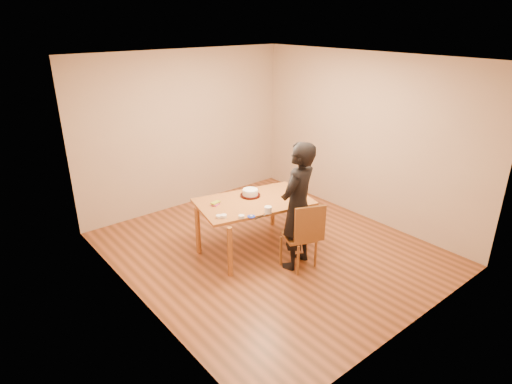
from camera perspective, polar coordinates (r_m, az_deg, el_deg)
room_shell at (r=6.05m, az=-0.15°, el=4.79°), size 4.00×4.50×2.70m
dining_table at (r=6.09m, az=-0.30°, el=-1.34°), size 1.75×1.28×0.04m
dining_chair at (r=5.79m, az=5.73°, el=-5.89°), size 0.51×0.51×0.04m
cake_plate at (r=6.23m, az=-0.77°, el=-0.44°), size 0.30×0.30×0.02m
cake at (r=6.22m, az=-0.77°, el=-0.04°), size 0.23×0.23×0.07m
frosting_dome at (r=6.20m, az=-0.77°, el=0.38°), size 0.22×0.22×0.03m
frosting_tub at (r=5.70m, az=1.62°, el=-2.38°), size 0.10×0.10×0.09m
frosting_lid at (r=5.60m, az=-0.64°, el=-3.28°), size 0.11×0.11×0.01m
frosting_dollop at (r=5.60m, az=-0.64°, el=-3.16°), size 0.04×0.04×0.02m
ramekin_green at (r=5.57m, az=-1.96°, el=-3.30°), size 0.08×0.08×0.04m
ramekin_yellow at (r=5.59m, az=-4.97°, el=-3.28°), size 0.08×0.08×0.04m
ramekin_multi at (r=5.59m, az=-4.34°, el=-3.24°), size 0.08×0.08×0.04m
candy_box_pink at (r=5.98m, az=-5.35°, el=-1.60°), size 0.15×0.12×0.02m
candy_box_green at (r=5.97m, az=-5.42°, el=-1.42°), size 0.15×0.10×0.02m
spatula at (r=5.58m, az=0.44°, el=-3.39°), size 0.16×0.03×0.01m
person at (r=5.63m, az=5.57°, el=-1.91°), size 0.73×0.58×1.75m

